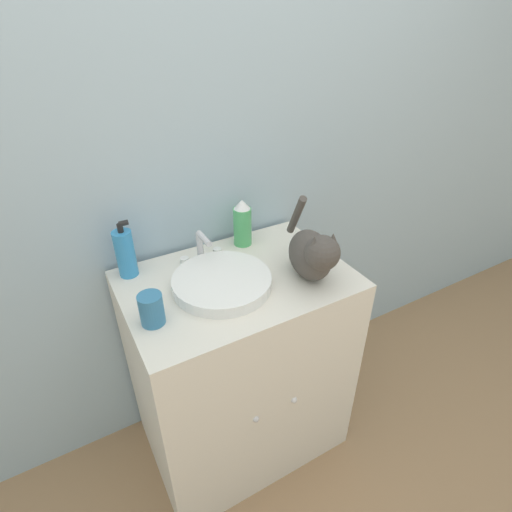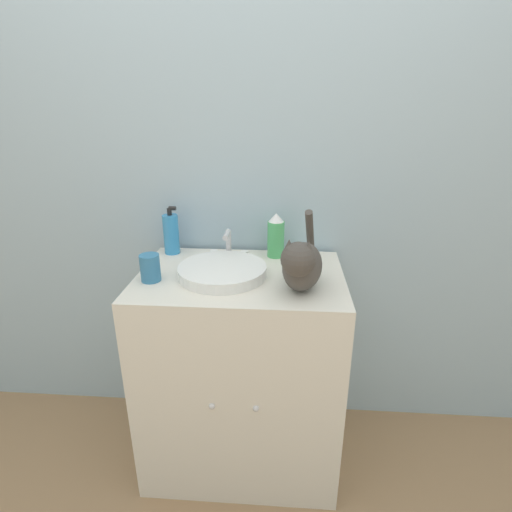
% 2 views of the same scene
% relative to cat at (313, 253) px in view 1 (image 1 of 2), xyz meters
% --- Properties ---
extents(ground_plane, '(8.00, 8.00, 0.00)m').
position_rel_cat_xyz_m(ground_plane, '(-0.23, -0.15, -1.00)').
color(ground_plane, '#997551').
extents(wall_back, '(6.00, 0.05, 2.50)m').
position_rel_cat_xyz_m(wall_back, '(-0.23, 0.45, 0.25)').
color(wall_back, '#9EB7C6').
rests_on(wall_back, ground_plane).
extents(vanity_cabinet, '(0.80, 0.57, 0.90)m').
position_rel_cat_xyz_m(vanity_cabinet, '(-0.23, 0.13, -0.55)').
color(vanity_cabinet, silver).
rests_on(vanity_cabinet, ground_plane).
extents(sink_basin, '(0.34, 0.34, 0.04)m').
position_rel_cat_xyz_m(sink_basin, '(-0.30, 0.11, -0.08)').
color(sink_basin, white).
rests_on(sink_basin, vanity_cabinet).
extents(faucet, '(0.16, 0.11, 0.13)m').
position_rel_cat_xyz_m(faucet, '(-0.30, 0.28, -0.04)').
color(faucet, silver).
rests_on(faucet, vanity_cabinet).
extents(cat, '(0.18, 0.35, 0.27)m').
position_rel_cat_xyz_m(cat, '(0.00, 0.00, 0.00)').
color(cat, '#47423D').
rests_on(cat, vanity_cabinet).
extents(soap_bottle, '(0.07, 0.07, 0.21)m').
position_rel_cat_xyz_m(soap_bottle, '(-0.55, 0.34, -0.01)').
color(soap_bottle, '#338CCC').
rests_on(soap_bottle, vanity_cabinet).
extents(spray_bottle, '(0.07, 0.07, 0.19)m').
position_rel_cat_xyz_m(spray_bottle, '(-0.10, 0.33, -0.01)').
color(spray_bottle, '#4CB266').
rests_on(spray_bottle, vanity_cabinet).
extents(cup, '(0.07, 0.07, 0.10)m').
position_rel_cat_xyz_m(cup, '(-0.56, 0.04, -0.05)').
color(cup, teal).
rests_on(cup, vanity_cabinet).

